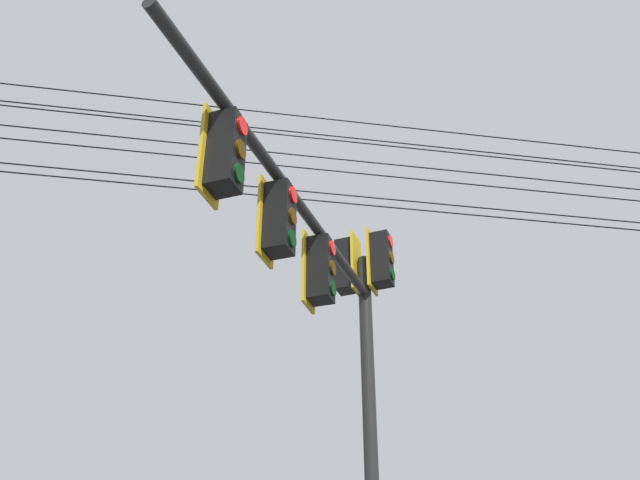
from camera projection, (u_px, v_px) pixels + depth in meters
The scene contains 2 objects.
signal_mast_assembly at pixel (332, 308), 9.30m from camera, with size 6.30×0.97×7.32m.
overhead_wire_span at pixel (285, 155), 12.10m from camera, with size 13.36×26.13×1.90m.
Camera 1 is at (8.82, 3.09, 1.32)m, focal length 39.35 mm.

